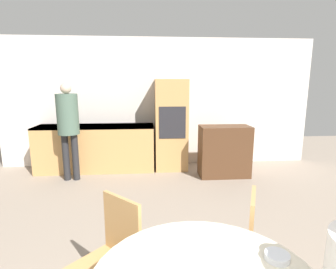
% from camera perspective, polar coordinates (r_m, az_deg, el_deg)
% --- Properties ---
extents(wall_back, '(6.43, 0.05, 2.60)m').
position_cam_1_polar(wall_back, '(5.46, -2.21, 6.89)').
color(wall_back, silver).
rests_on(wall_back, ground_plane).
extents(kitchen_counter, '(2.26, 0.60, 0.89)m').
position_cam_1_polar(kitchen_counter, '(5.34, -15.38, -2.72)').
color(kitchen_counter, tan).
rests_on(kitchen_counter, ground_plane).
extents(oven_unit, '(0.62, 0.59, 1.77)m').
position_cam_1_polar(oven_unit, '(5.18, 0.67, 2.09)').
color(oven_unit, tan).
rests_on(oven_unit, ground_plane).
extents(sideboard, '(0.91, 0.45, 0.94)m').
position_cam_1_polar(sideboard, '(4.93, 12.18, -3.59)').
color(sideboard, '#51331E').
rests_on(sideboard, ground_plane).
extents(chair_far_left, '(0.57, 0.57, 0.90)m').
position_cam_1_polar(chair_far_left, '(2.08, -12.00, -24.03)').
color(chair_far_left, tan).
rests_on(chair_far_left, ground_plane).
extents(chair_far_right, '(0.53, 0.53, 0.90)m').
position_cam_1_polar(chair_far_right, '(2.23, 14.91, -21.55)').
color(chair_far_right, tan).
rests_on(chair_far_right, ground_plane).
extents(person_standing, '(0.36, 0.36, 1.70)m').
position_cam_1_polar(person_standing, '(4.82, -20.94, 2.69)').
color(person_standing, '#262628').
rests_on(person_standing, ground_plane).
extents(bowl_near, '(0.13, 0.13, 0.04)m').
position_cam_1_polar(bowl_near, '(1.63, 22.75, -23.41)').
color(bowl_near, silver).
rests_on(bowl_near, dining_table).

